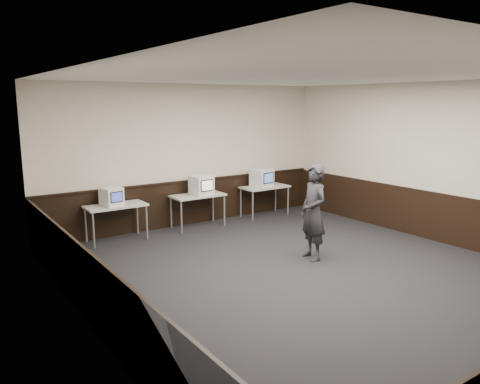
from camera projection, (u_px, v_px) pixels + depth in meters
name	position (u px, v px, depth m)	size (l,w,h in m)	color
floor	(305.00, 274.00, 7.73)	(8.00, 8.00, 0.00)	black
ceiling	(311.00, 75.00, 7.13)	(8.00, 8.00, 0.00)	white
back_wall	(188.00, 155.00, 10.67)	(7.00, 7.00, 0.00)	beige
left_wall	(87.00, 205.00, 5.49)	(8.00, 8.00, 0.00)	beige
right_wall	(438.00, 163.00, 9.38)	(8.00, 8.00, 0.00)	beige
wainscot_back	(190.00, 203.00, 10.86)	(6.98, 0.04, 1.00)	black
wainscot_left	(94.00, 293.00, 5.71)	(0.04, 7.98, 1.00)	black
wainscot_right	(433.00, 216.00, 9.57)	(0.04, 7.98, 1.00)	black
wainscot_rail	(190.00, 181.00, 10.75)	(6.98, 0.06, 0.04)	black
desk_left	(116.00, 208.00, 9.47)	(1.20, 0.60, 0.75)	#BCBCB7
desk_center	(198.00, 198.00, 10.52)	(1.20, 0.60, 0.75)	#BCBCB7
desk_right	(265.00, 189.00, 11.58)	(1.20, 0.60, 0.75)	#BCBCB7
emac_left	(112.00, 197.00, 9.36)	(0.44, 0.45, 0.37)	white
emac_center	(201.00, 185.00, 10.48)	(0.46, 0.49, 0.43)	white
emac_right	(262.00, 178.00, 11.47)	(0.50, 0.52, 0.44)	white
person	(313.00, 212.00, 8.33)	(0.63, 0.41, 1.72)	#252329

